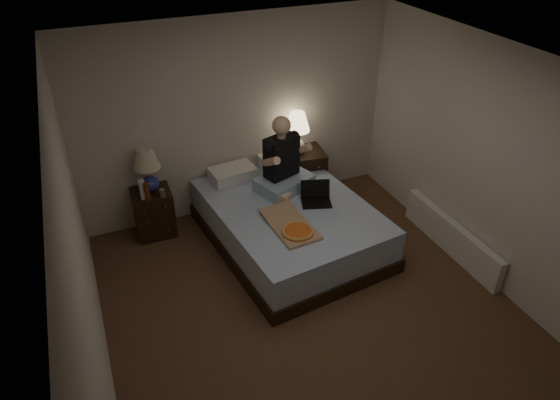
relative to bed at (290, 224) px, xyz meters
name	(u,v)px	position (x,y,z in m)	size (l,w,h in m)	color
floor	(314,314)	(-0.25, -1.20, -0.27)	(4.00, 4.50, 0.00)	brown
ceiling	(327,76)	(-0.25, -1.20, 2.23)	(4.00, 4.50, 0.00)	white
wall_back	(237,118)	(-0.25, 1.05, 0.98)	(4.00, 2.50, 0.00)	silver
wall_left	(82,272)	(-2.25, -1.20, 0.98)	(4.50, 2.50, 0.00)	silver
wall_right	(496,170)	(1.75, -1.20, 0.98)	(4.50, 2.50, 0.00)	silver
bed	(290,224)	(0.00, 0.00, 0.00)	(1.63, 2.17, 0.54)	#597AB2
nightstand_left	(154,212)	(-1.45, 0.83, 0.03)	(0.46, 0.41, 0.60)	black
nightstand_right	(301,175)	(0.55, 0.85, 0.09)	(0.55, 0.50, 0.72)	black
lamp_left	(148,170)	(-1.44, 0.85, 0.60)	(0.32, 0.32, 0.56)	navy
lamp_right	(297,133)	(0.47, 0.85, 0.73)	(0.32, 0.32, 0.56)	gray
water_bottle	(142,190)	(-1.55, 0.71, 0.45)	(0.07, 0.07, 0.25)	white
soda_can	(162,193)	(-1.34, 0.66, 0.37)	(0.07, 0.07, 0.10)	#B9B8B3
beer_bottle_left	(147,192)	(-1.51, 0.65, 0.44)	(0.06, 0.06, 0.23)	#622B0E
beer_bottle_right	(291,146)	(0.38, 0.85, 0.56)	(0.06, 0.06, 0.23)	#5B250D
person	(284,155)	(0.08, 0.36, 0.74)	(0.66, 0.52, 0.93)	black
laptop	(317,195)	(0.29, -0.10, 0.39)	(0.34, 0.28, 0.24)	black
pizza_box	(298,232)	(-0.16, -0.57, 0.31)	(0.40, 0.76, 0.08)	tan
radiator	(451,237)	(1.68, -0.89, -0.07)	(0.10, 1.60, 0.40)	silver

